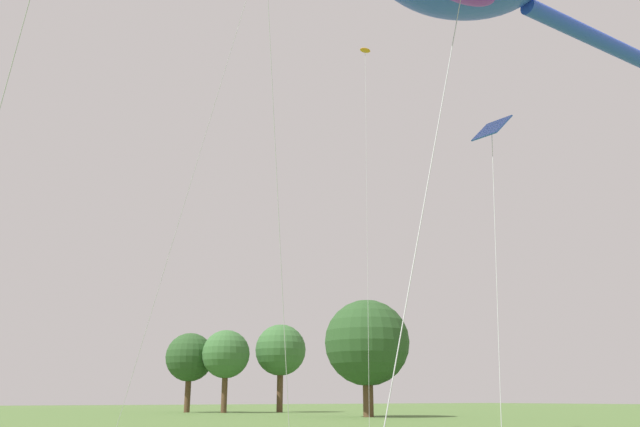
{
  "coord_description": "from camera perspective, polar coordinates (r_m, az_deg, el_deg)",
  "views": [
    {
      "loc": [
        -6.96,
        2.94,
        1.46
      ],
      "look_at": [
        -1.05,
        12.21,
        4.69
      ],
      "focal_mm": 35.33,
      "sensor_mm": 36.0,
      "label": 1
    }
  ],
  "objects": [
    {
      "name": "tree_broad_distant",
      "position": [
        53.43,
        4.28,
        -11.59
      ],
      "size": [
        7.02,
        7.02,
        9.42
      ],
      "color": "#513823",
      "rests_on": "ground"
    },
    {
      "name": "small_kite_delta_white",
      "position": [
        18.45,
        15.31,
        6.77
      ],
      "size": [
        2.65,
        2.03,
        9.2
      ],
      "rotation": [
        0.0,
        0.0,
        3.06
      ],
      "color": "blue",
      "rests_on": "ground"
    },
    {
      "name": "small_kite_stunt_black",
      "position": [
        33.6,
        4.13,
        12.85
      ],
      "size": [
        2.15,
        2.32,
        19.19
      ],
      "rotation": [
        0.0,
        0.0,
        3.1
      ],
      "color": "orange",
      "rests_on": "ground"
    },
    {
      "name": "tree_oak_left",
      "position": [
        70.97,
        -3.59,
        -12.26
      ],
      "size": [
        5.54,
        5.54,
        9.33
      ],
      "color": "#513823",
      "rests_on": "ground"
    },
    {
      "name": "tree_shrub_far",
      "position": [
        71.62,
        -11.72,
        -12.65
      ],
      "size": [
        5.18,
        5.18,
        8.34
      ],
      "color": "#513823",
      "rests_on": "ground"
    },
    {
      "name": "tree_pine_center",
      "position": [
        69.13,
        -8.52,
        -12.51
      ],
      "size": [
        5.03,
        5.03,
        8.48
      ],
      "color": "#513823",
      "rests_on": "ground"
    }
  ]
}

